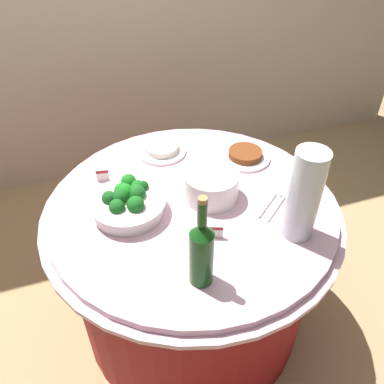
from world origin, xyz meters
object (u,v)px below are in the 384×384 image
(plate_stack, at_px, (211,186))
(wine_bottle, at_px, (201,251))
(food_plate_stir_fry, at_px, (245,155))
(broccoli_bowl, at_px, (128,202))
(food_plate_rice, at_px, (162,149))
(serving_tongs, at_px, (273,206))
(label_placard_front, at_px, (102,174))
(decorative_fruit_vase, at_px, (303,199))
(label_placard_mid, at_px, (216,231))

(plate_stack, height_order, wine_bottle, wine_bottle)
(food_plate_stir_fry, bearing_deg, broccoli_bowl, -162.26)
(broccoli_bowl, bearing_deg, food_plate_rice, 57.23)
(food_plate_stir_fry, bearing_deg, serving_tongs, -95.92)
(food_plate_stir_fry, height_order, food_plate_rice, same)
(broccoli_bowl, height_order, wine_bottle, wine_bottle)
(wine_bottle, relative_size, label_placard_front, 6.11)
(wine_bottle, distance_m, food_plate_stir_fry, 0.70)
(broccoli_bowl, xyz_separation_m, wine_bottle, (0.15, -0.38, 0.08))
(serving_tongs, bearing_deg, decorative_fruit_vase, -85.37)
(decorative_fruit_vase, bearing_deg, plate_stack, 127.49)
(food_plate_rice, bearing_deg, food_plate_stir_fry, -26.33)
(wine_bottle, bearing_deg, label_placard_front, 108.99)
(food_plate_rice, relative_size, label_placard_mid, 4.00)
(decorative_fruit_vase, relative_size, food_plate_stir_fry, 1.55)
(broccoli_bowl, distance_m, label_placard_mid, 0.34)
(label_placard_mid, bearing_deg, broccoli_bowl, 138.31)
(food_plate_rice, bearing_deg, wine_bottle, -95.87)
(food_plate_stir_fry, height_order, label_placard_mid, label_placard_mid)
(broccoli_bowl, xyz_separation_m, serving_tongs, (0.52, -0.15, -0.04))
(decorative_fruit_vase, relative_size, serving_tongs, 2.24)
(broccoli_bowl, xyz_separation_m, plate_stack, (0.32, -0.02, 0.01))
(food_plate_stir_fry, bearing_deg, decorative_fruit_vase, -92.66)
(label_placard_front, bearing_deg, food_plate_stir_fry, -4.10)
(plate_stack, xyz_separation_m, food_plate_rice, (-0.10, 0.36, -0.04))
(plate_stack, bearing_deg, broccoli_bowl, 177.05)
(broccoli_bowl, xyz_separation_m, label_placard_mid, (0.26, -0.23, -0.02))
(label_placard_front, height_order, label_placard_mid, same)
(broccoli_bowl, bearing_deg, label_placard_front, 105.41)
(label_placard_mid, bearing_deg, label_placard_front, 125.18)
(wine_bottle, xyz_separation_m, decorative_fruit_vase, (0.39, 0.09, 0.02))
(broccoli_bowl, relative_size, plate_stack, 1.33)
(wine_bottle, relative_size, label_placard_mid, 6.11)
(broccoli_bowl, height_order, decorative_fruit_vase, decorative_fruit_vase)
(decorative_fruit_vase, distance_m, label_placard_mid, 0.31)
(broccoli_bowl, distance_m, decorative_fruit_vase, 0.62)
(plate_stack, relative_size, wine_bottle, 0.62)
(decorative_fruit_vase, bearing_deg, label_placard_front, 138.97)
(plate_stack, xyz_separation_m, wine_bottle, (-0.17, -0.37, 0.07))
(food_plate_stir_fry, relative_size, label_placard_front, 4.00)
(decorative_fruit_vase, height_order, food_plate_stir_fry, decorative_fruit_vase)
(label_placard_mid, bearing_deg, wine_bottle, -125.49)
(serving_tongs, height_order, food_plate_rice, food_plate_rice)
(broccoli_bowl, distance_m, serving_tongs, 0.54)
(plate_stack, xyz_separation_m, label_placard_mid, (-0.06, -0.21, -0.02))
(plate_stack, bearing_deg, wine_bottle, -115.37)
(label_placard_front, bearing_deg, wine_bottle, -71.01)
(label_placard_mid, bearing_deg, serving_tongs, 16.59)
(wine_bottle, bearing_deg, serving_tongs, 31.81)
(label_placard_mid, bearing_deg, decorative_fruit_vase, -13.67)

